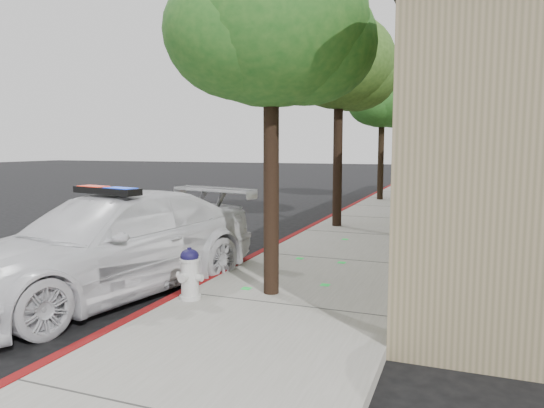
{
  "coord_description": "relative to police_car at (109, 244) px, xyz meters",
  "views": [
    {
      "loc": [
        3.92,
        -6.31,
        2.3
      ],
      "look_at": [
        0.36,
        2.95,
        1.16
      ],
      "focal_mm": 33.32,
      "sensor_mm": 36.0,
      "label": 1
    }
  ],
  "objects": [
    {
      "name": "ground",
      "position": [
        1.21,
        0.03,
        -0.78
      ],
      "size": [
        120.0,
        120.0,
        0.0
      ],
      "primitive_type": "plane",
      "color": "black",
      "rests_on": "ground"
    },
    {
      "name": "sidewalk",
      "position": [
        2.81,
        3.03,
        -0.71
      ],
      "size": [
        3.2,
        60.0,
        0.15
      ],
      "primitive_type": "cube",
      "color": "gray",
      "rests_on": "ground"
    },
    {
      "name": "red_curb",
      "position": [
        1.27,
        3.03,
        -0.7
      ],
      "size": [
        0.14,
        60.0,
        0.16
      ],
      "primitive_type": "cube",
      "color": "maroon",
      "rests_on": "ground"
    },
    {
      "name": "police_car",
      "position": [
        0.0,
        0.0,
        0.0
      ],
      "size": [
        3.37,
        5.74,
        1.68
      ],
      "rotation": [
        0.0,
        0.0,
        -0.23
      ],
      "color": "silver",
      "rests_on": "ground"
    },
    {
      "name": "fire_hydrant",
      "position": [
        1.56,
        -0.22,
        -0.26
      ],
      "size": [
        0.42,
        0.36,
        0.74
      ],
      "rotation": [
        0.0,
        0.0,
        -0.08
      ],
      "color": "silver",
      "rests_on": "sidewalk"
    },
    {
      "name": "street_tree_near",
      "position": [
        2.54,
        0.46,
        3.11
      ],
      "size": [
        2.82,
        2.74,
        5.02
      ],
      "rotation": [
        0.0,
        0.0,
        0.09
      ],
      "color": "black",
      "rests_on": "sidewalk"
    },
    {
      "name": "street_tree_mid",
      "position": [
        1.92,
        7.06,
        3.61
      ],
      "size": [
        3.0,
        3.01,
        5.63
      ],
      "rotation": [
        0.0,
        0.0,
        0.17
      ],
      "color": "black",
      "rests_on": "sidewalk"
    },
    {
      "name": "street_tree_far",
      "position": [
        1.95,
        14.38,
        3.32
      ],
      "size": [
        2.87,
        2.83,
        5.26
      ],
      "rotation": [
        0.0,
        0.0,
        0.19
      ],
      "color": "black",
      "rests_on": "sidewalk"
    }
  ]
}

